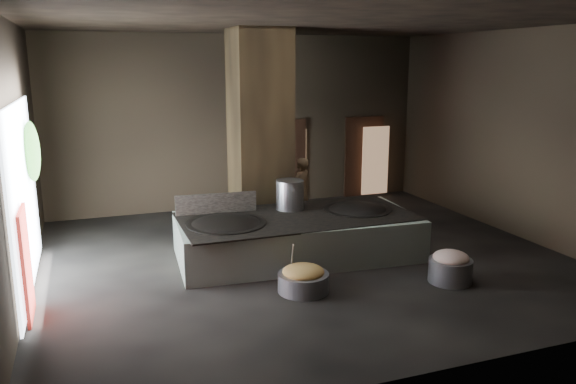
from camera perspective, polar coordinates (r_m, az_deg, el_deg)
name	(u,v)px	position (r m, az deg, el deg)	size (l,w,h in m)	color
floor	(304,260)	(11.25, 1.62, -6.90)	(10.00, 9.00, 0.10)	black
ceiling	(306,19)	(10.61, 1.79, 17.16)	(10.00, 9.00, 0.10)	black
back_wall	(241,122)	(14.98, -4.78, 7.09)	(10.00, 0.10, 4.50)	black
front_wall	(450,198)	(6.75, 16.10, -0.60)	(10.00, 0.10, 4.50)	black
left_wall	(11,161)	(10.02, -26.28, 2.87)	(0.10, 9.00, 4.50)	black
right_wall	(518,134)	(13.39, 22.32, 5.47)	(0.10, 9.00, 4.50)	black
pillar	(260,134)	(12.37, -2.86, 5.88)	(1.20, 1.20, 4.50)	black
hearth_platform	(297,236)	(11.20, 0.92, -4.52)	(4.67, 2.23, 0.81)	silver
platform_cap	(297,217)	(11.09, 0.93, -2.51)	(4.57, 2.19, 0.03)	black
wok_left	(226,228)	(10.65, -6.30, -3.61)	(1.47, 1.47, 0.41)	black
wok_left_rim	(226,224)	(10.63, -6.31, -3.25)	(1.50, 1.50, 0.05)	black
wok_right	(357,213)	(11.68, 7.04, -2.13)	(1.37, 1.37, 0.39)	black
wok_right_rim	(357,210)	(11.66, 7.05, -1.80)	(1.40, 1.40, 0.05)	black
stock_pot	(290,195)	(11.53, 0.19, -0.29)	(0.57, 0.57, 0.61)	#A8A9AF
splash_guard	(216,203)	(11.33, -7.30, -1.16)	(1.63, 0.06, 0.41)	black
cook	(301,191)	(13.42, 1.31, 0.14)	(0.58, 0.37, 1.59)	olive
veg_basin	(303,282)	(9.60, 1.56, -9.14)	(0.87, 0.87, 0.32)	slate
veg_fill	(303,272)	(9.53, 1.57, -8.08)	(0.71, 0.71, 0.22)	#959D4C
ladle	(292,259)	(9.54, 0.40, -6.77)	(0.03, 0.03, 0.68)	#A8A9AF
meat_basin	(450,270)	(10.38, 16.15, -7.67)	(0.76, 0.76, 0.42)	slate
meat_fill	(451,257)	(10.30, 16.23, -6.40)	(0.63, 0.63, 0.24)	tan
doorway_near	(285,163)	(15.41, -0.28, 2.98)	(1.18, 0.08, 2.38)	black
doorway_near_glow	(292,164)	(15.50, 0.43, 2.85)	(0.81, 0.04, 1.92)	#8C6647
doorway_far	(363,158)	(16.36, 7.67, 3.45)	(1.18, 0.08, 2.38)	black
doorway_far_glow	(375,161)	(16.26, 8.86, 3.18)	(0.82, 0.04, 1.95)	#8C6647
left_opening	(24,197)	(10.32, -25.26, -0.45)	(0.04, 4.20, 3.10)	white
pavilion_sliver	(26,265)	(9.26, -25.04, -6.71)	(0.05, 0.90, 1.70)	maroon
tree_silhouette	(32,151)	(11.28, -24.59, 3.78)	(0.28, 1.10, 1.10)	#194714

